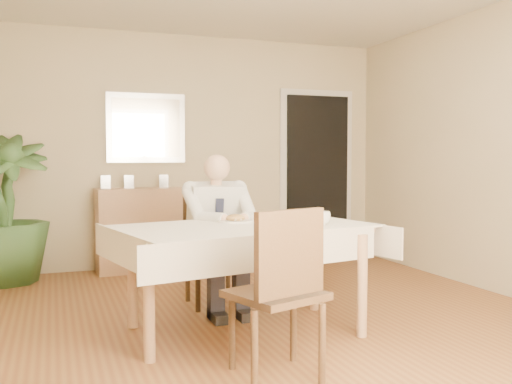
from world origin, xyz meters
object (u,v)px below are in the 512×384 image
object	(u,v)px
dining_table	(244,237)
chair_near	(281,284)
chair_far	(211,244)
coffee_mug	(322,218)
sideboard	(149,229)
seated_man	(220,225)
potted_palm	(5,208)

from	to	relation	value
dining_table	chair_near	distance (m)	0.93
dining_table	chair_far	size ratio (longest dim) A/B	2.17
coffee_mug	sideboard	world-z (taller)	sideboard
chair_far	dining_table	bearing A→B (deg)	-82.90
chair_near	sideboard	world-z (taller)	chair_near
coffee_mug	chair_near	bearing A→B (deg)	-128.87
seated_man	potted_palm	distance (m)	2.39
chair_far	seated_man	size ratio (longest dim) A/B	0.71
chair_far	seated_man	world-z (taller)	seated_man
chair_near	coffee_mug	xyz separation A→B (m)	(0.62, 0.77, 0.26)
chair_far	chair_near	distance (m)	1.80
seated_man	potted_palm	size ratio (longest dim) A/B	0.85
potted_palm	chair_far	bearing A→B (deg)	-39.71
chair_near	sideboard	bearing A→B (deg)	73.59
coffee_mug	sideboard	bearing A→B (deg)	106.82
chair_near	sideboard	size ratio (longest dim) A/B	0.85
chair_far	chair_near	size ratio (longest dim) A/B	0.93
dining_table	chair_near	world-z (taller)	chair_near
chair_far	coffee_mug	distance (m)	1.19
chair_far	potted_palm	world-z (taller)	potted_palm
sideboard	chair_far	bearing A→B (deg)	-83.96
chair_near	coffee_mug	distance (m)	1.03
seated_man	coffee_mug	distance (m)	0.91
coffee_mug	potted_palm	distance (m)	3.29
coffee_mug	potted_palm	size ratio (longest dim) A/B	0.08
chair_near	chair_far	bearing A→B (deg)	67.70
potted_palm	chair_near	bearing A→B (deg)	-63.59
chair_near	seated_man	size ratio (longest dim) A/B	0.76
chair_far	coffee_mug	world-z (taller)	chair_far
chair_far	chair_near	world-z (taller)	chair_near
chair_near	seated_man	distance (m)	1.52
potted_palm	seated_man	bearing A→B (deg)	-45.01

